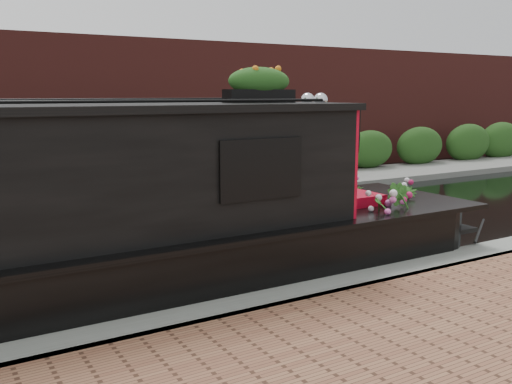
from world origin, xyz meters
TOP-DOWN VIEW (x-y plane):
  - ground at (0.00, 0.00)m, footprint 80.00×80.00m
  - near_bank_coping at (0.00, -3.30)m, footprint 40.00×0.60m
  - far_bank_path at (0.00, 4.20)m, footprint 40.00×2.40m
  - far_hedge at (0.00, 5.10)m, footprint 40.00×1.10m
  - far_brick_wall at (0.00, 7.20)m, footprint 40.00×1.00m
  - rope_fender at (3.79, -1.95)m, footprint 0.35×0.42m

SIDE VIEW (x-z plane):
  - ground at x=0.00m, z-range 0.00..0.00m
  - near_bank_coping at x=0.00m, z-range -0.25..0.25m
  - far_bank_path at x=0.00m, z-range -0.17..0.17m
  - far_hedge at x=0.00m, z-range -1.40..1.40m
  - far_brick_wall at x=0.00m, z-range -4.00..4.00m
  - rope_fender at x=3.79m, z-range 0.00..0.35m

